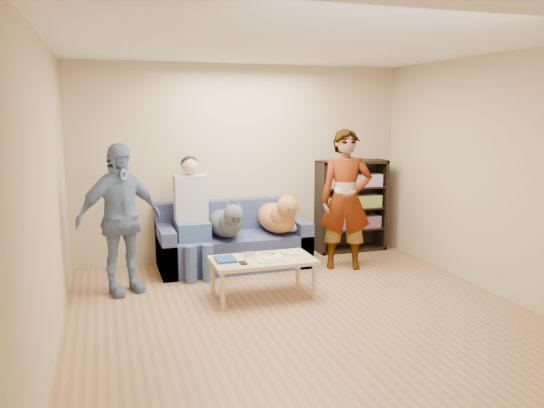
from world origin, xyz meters
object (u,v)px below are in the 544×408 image
object	(u,v)px
notebook_blue	(225,259)
coffee_table	(263,263)
dog_tan	(278,216)
sofa	(233,244)
bookshelf	(351,204)
person_seated	(192,211)
person_standing_right	(346,200)
camera_silver	(249,254)
person_standing_left	(120,219)
dog_gray	(226,222)

from	to	relation	value
notebook_blue	coffee_table	xyz separation A→B (m)	(0.40, -0.05, -0.06)
dog_tan	sofa	bearing A→B (deg)	166.10
bookshelf	person_seated	bearing A→B (deg)	-171.22
person_standing_right	person_seated	distance (m)	1.92
person_standing_right	dog_tan	size ratio (longest dim) A/B	1.51
camera_silver	coffee_table	size ratio (longest dim) A/B	0.10
dog_tan	coffee_table	bearing A→B (deg)	-116.35
person_standing_left	dog_tan	world-z (taller)	person_standing_left
dog_tan	person_standing_right	bearing A→B (deg)	-26.94
dog_gray	bookshelf	bearing A→B (deg)	12.44
camera_silver	coffee_table	xyz separation A→B (m)	(0.12, -0.12, -0.07)
sofa	coffee_table	bearing A→B (deg)	-88.33
coffee_table	notebook_blue	bearing A→B (deg)	172.87
camera_silver	sofa	bearing A→B (deg)	85.67
camera_silver	dog_tan	xyz separation A→B (m)	(0.66, 0.97, 0.20)
person_standing_right	dog_gray	size ratio (longest dim) A/B	1.43
camera_silver	person_seated	distance (m)	1.13
person_standing_right	camera_silver	size ratio (longest dim) A/B	16.09
notebook_blue	dog_gray	size ratio (longest dim) A/B	0.21
person_standing_right	coffee_table	size ratio (longest dim) A/B	1.61
person_standing_left	coffee_table	xyz separation A→B (m)	(1.45, -0.59, -0.46)
camera_silver	dog_gray	size ratio (longest dim) A/B	0.09
dog_gray	bookshelf	distance (m)	1.97
person_standing_right	coffee_table	world-z (taller)	person_standing_right
dog_gray	dog_tan	xyz separation A→B (m)	(0.70, 0.05, 0.03)
camera_silver	person_standing_left	bearing A→B (deg)	160.57
person_standing_right	person_standing_left	size ratio (longest dim) A/B	1.07
dog_tan	bookshelf	bearing A→B (deg)	17.07
person_seated	notebook_blue	bearing A→B (deg)	-80.90
camera_silver	sofa	distance (m)	1.13
dog_tan	bookshelf	size ratio (longest dim) A/B	0.90
person_seated	dog_gray	distance (m)	0.44
person_standing_left	person_seated	bearing A→B (deg)	6.33
dog_tan	bookshelf	xyz separation A→B (m)	(1.23, 0.38, 0.03)
person_seated	bookshelf	xyz separation A→B (m)	(2.33, 0.36, -0.09)
person_seated	dog_gray	world-z (taller)	person_seated
dog_tan	coffee_table	distance (m)	1.25
notebook_blue	sofa	bearing A→B (deg)	72.86
notebook_blue	dog_tan	world-z (taller)	dog_tan
dog_tan	coffee_table	world-z (taller)	dog_tan
notebook_blue	camera_silver	size ratio (longest dim) A/B	2.36
dog_gray	dog_tan	world-z (taller)	dog_tan
bookshelf	sofa	bearing A→B (deg)	-172.60
camera_silver	bookshelf	bearing A→B (deg)	35.51
person_seated	bookshelf	world-z (taller)	person_seated
person_standing_right	dog_tan	world-z (taller)	person_standing_right
person_standing_left	bookshelf	bearing A→B (deg)	-8.86
sofa	dog_gray	xyz separation A→B (m)	(-0.12, -0.19, 0.34)
person_standing_left	coffee_table	bearing A→B (deg)	-46.25
person_standing_left	sofa	size ratio (longest dim) A/B	0.87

